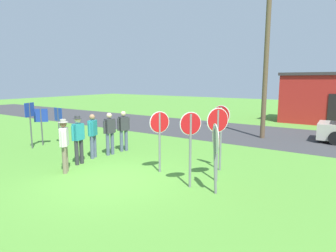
{
  "coord_description": "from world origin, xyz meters",
  "views": [
    {
      "loc": [
        6.13,
        -5.91,
        2.96
      ],
      "look_at": [
        0.28,
        2.69,
        1.3
      ],
      "focal_mm": 30.87,
      "sensor_mm": 36.0,
      "label": 1
    }
  ],
  "objects_px": {
    "person_with_sunhat": "(110,131)",
    "info_panel_rightmost": "(58,119)",
    "stop_sign_leaning_left": "(215,147)",
    "person_holding_notes": "(123,128)",
    "info_panel_middle": "(30,117)",
    "utility_pole": "(267,51)",
    "stop_sign_center_cluster": "(160,131)",
    "person_on_left": "(64,143)",
    "stop_sign_low_front": "(190,137)",
    "person_near_signs": "(78,137)",
    "stop_sign_rear_left": "(221,127)",
    "info_panel_leftmost": "(41,120)",
    "stop_sign_rear_right": "(217,132)",
    "person_in_blue": "(93,134)"
  },
  "relations": [
    {
      "from": "stop_sign_leaning_left",
      "to": "info_panel_rightmost",
      "type": "distance_m",
      "value": 8.56
    },
    {
      "from": "stop_sign_leaning_left",
      "to": "stop_sign_low_front",
      "type": "bearing_deg",
      "value": 176.8
    },
    {
      "from": "stop_sign_rear_left",
      "to": "utility_pole",
      "type": "bearing_deg",
      "value": 93.99
    },
    {
      "from": "person_with_sunhat",
      "to": "info_panel_rightmost",
      "type": "distance_m",
      "value": 3.3
    },
    {
      "from": "person_in_blue",
      "to": "person_with_sunhat",
      "type": "height_order",
      "value": "same"
    },
    {
      "from": "stop_sign_rear_left",
      "to": "person_with_sunhat",
      "type": "height_order",
      "value": "stop_sign_rear_left"
    },
    {
      "from": "stop_sign_leaning_left",
      "to": "person_with_sunhat",
      "type": "height_order",
      "value": "stop_sign_leaning_left"
    },
    {
      "from": "stop_sign_rear_right",
      "to": "person_with_sunhat",
      "type": "relative_size",
      "value": 1.29
    },
    {
      "from": "utility_pole",
      "to": "person_holding_notes",
      "type": "xyz_separation_m",
      "value": [
        -4.03,
        -6.07,
        -3.38
      ]
    },
    {
      "from": "stop_sign_center_cluster",
      "to": "stop_sign_low_front",
      "type": "bearing_deg",
      "value": -22.63
    },
    {
      "from": "stop_sign_center_cluster",
      "to": "info_panel_middle",
      "type": "relative_size",
      "value": 0.99
    },
    {
      "from": "person_in_blue",
      "to": "info_panel_middle",
      "type": "bearing_deg",
      "value": -172.54
    },
    {
      "from": "stop_sign_leaning_left",
      "to": "info_panel_middle",
      "type": "xyz_separation_m",
      "value": [
        -8.79,
        0.17,
        0.12
      ]
    },
    {
      "from": "stop_sign_low_front",
      "to": "info_panel_rightmost",
      "type": "relative_size",
      "value": 1.24
    },
    {
      "from": "stop_sign_center_cluster",
      "to": "person_in_blue",
      "type": "distance_m",
      "value": 3.13
    },
    {
      "from": "person_on_left",
      "to": "info_panel_middle",
      "type": "height_order",
      "value": "info_panel_middle"
    },
    {
      "from": "person_with_sunhat",
      "to": "info_panel_rightmost",
      "type": "relative_size",
      "value": 0.99
    },
    {
      "from": "stop_sign_low_front",
      "to": "stop_sign_center_cluster",
      "type": "xyz_separation_m",
      "value": [
        -1.49,
        0.62,
        -0.08
      ]
    },
    {
      "from": "utility_pole",
      "to": "stop_sign_center_cluster",
      "type": "distance_m",
      "value": 8.18
    },
    {
      "from": "stop_sign_leaning_left",
      "to": "person_in_blue",
      "type": "distance_m",
      "value": 5.4
    },
    {
      "from": "person_holding_notes",
      "to": "info_panel_rightmost",
      "type": "xyz_separation_m",
      "value": [
        -3.28,
        -0.78,
        0.2
      ]
    },
    {
      "from": "person_on_left",
      "to": "info_panel_leftmost",
      "type": "relative_size",
      "value": 1.03
    },
    {
      "from": "info_panel_leftmost",
      "to": "stop_sign_center_cluster",
      "type": "bearing_deg",
      "value": -1.18
    },
    {
      "from": "utility_pole",
      "to": "stop_sign_center_cluster",
      "type": "height_order",
      "value": "utility_pole"
    },
    {
      "from": "stop_sign_rear_right",
      "to": "stop_sign_center_cluster",
      "type": "distance_m",
      "value": 1.91
    },
    {
      "from": "stop_sign_center_cluster",
      "to": "info_panel_leftmost",
      "type": "distance_m",
      "value": 6.73
    },
    {
      "from": "person_in_blue",
      "to": "stop_sign_rear_left",
      "type": "bearing_deg",
      "value": 15.7
    },
    {
      "from": "stop_sign_low_front",
      "to": "info_panel_rightmost",
      "type": "height_order",
      "value": "stop_sign_low_front"
    },
    {
      "from": "stop_sign_low_front",
      "to": "person_near_signs",
      "type": "relative_size",
      "value": 1.22
    },
    {
      "from": "stop_sign_low_front",
      "to": "info_panel_leftmost",
      "type": "xyz_separation_m",
      "value": [
        -8.22,
        0.76,
        -0.26
      ]
    },
    {
      "from": "stop_sign_leaning_left",
      "to": "person_on_left",
      "type": "xyz_separation_m",
      "value": [
        -4.74,
        -1.09,
        -0.28
      ]
    },
    {
      "from": "stop_sign_leaning_left",
      "to": "stop_sign_center_cluster",
      "type": "height_order",
      "value": "stop_sign_center_cluster"
    },
    {
      "from": "stop_sign_leaning_left",
      "to": "person_on_left",
      "type": "height_order",
      "value": "stop_sign_leaning_left"
    },
    {
      "from": "utility_pole",
      "to": "stop_sign_leaning_left",
      "type": "bearing_deg",
      "value": -82.01
    },
    {
      "from": "person_with_sunhat",
      "to": "person_in_blue",
      "type": "bearing_deg",
      "value": -105.51
    },
    {
      "from": "stop_sign_low_front",
      "to": "person_with_sunhat",
      "type": "relative_size",
      "value": 1.25
    },
    {
      "from": "stop_sign_rear_right",
      "to": "person_with_sunhat",
      "type": "height_order",
      "value": "stop_sign_rear_right"
    },
    {
      "from": "stop_sign_rear_right",
      "to": "info_panel_middle",
      "type": "bearing_deg",
      "value": -174.99
    },
    {
      "from": "info_panel_rightmost",
      "to": "person_in_blue",
      "type": "bearing_deg",
      "value": -12.8
    },
    {
      "from": "stop_sign_rear_left",
      "to": "info_panel_rightmost",
      "type": "relative_size",
      "value": 1.26
    },
    {
      "from": "utility_pole",
      "to": "stop_sign_rear_right",
      "type": "distance_m",
      "value": 7.86
    },
    {
      "from": "stop_sign_low_front",
      "to": "stop_sign_leaning_left",
      "type": "distance_m",
      "value": 0.78
    },
    {
      "from": "person_on_left",
      "to": "info_panel_leftmost",
      "type": "height_order",
      "value": "person_on_left"
    },
    {
      "from": "stop_sign_rear_left",
      "to": "person_on_left",
      "type": "xyz_separation_m",
      "value": [
        -4.03,
        -3.02,
        -0.46
      ]
    },
    {
      "from": "stop_sign_rear_left",
      "to": "stop_sign_center_cluster",
      "type": "distance_m",
      "value": 2.0
    },
    {
      "from": "stop_sign_leaning_left",
      "to": "person_holding_notes",
      "type": "relative_size",
      "value": 1.11
    },
    {
      "from": "info_panel_leftmost",
      "to": "info_panel_middle",
      "type": "xyz_separation_m",
      "value": [
        0.19,
        -0.63,
        0.22
      ]
    },
    {
      "from": "stop_sign_rear_left",
      "to": "info_panel_rightmost",
      "type": "bearing_deg",
      "value": -175.55
    },
    {
      "from": "stop_sign_leaning_left",
      "to": "person_on_left",
      "type": "distance_m",
      "value": 4.87
    },
    {
      "from": "stop_sign_rear_right",
      "to": "stop_sign_center_cluster",
      "type": "bearing_deg",
      "value": -172.45
    }
  ]
}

